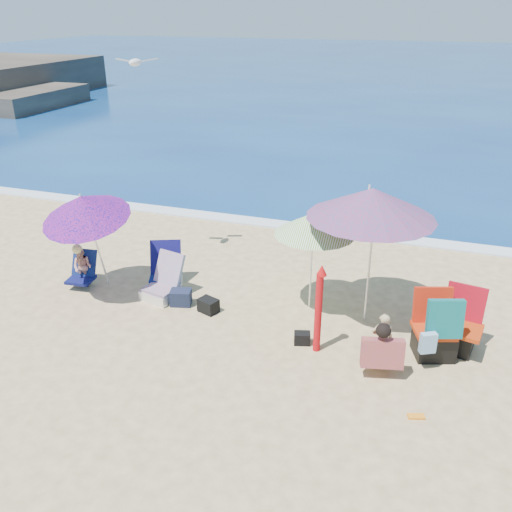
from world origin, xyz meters
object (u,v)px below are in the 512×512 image
(umbrella_striped, at_px, (315,223))
(camp_chair_left, at_px, (457,331))
(chair_navy, at_px, (166,277))
(person_left, at_px, (82,267))
(person_center, at_px, (382,345))
(umbrella_turquoise, at_px, (372,203))
(umbrella_blue, at_px, (84,207))
(chair_rainbow, at_px, (163,287))
(furled_umbrella, at_px, (319,305))
(seagull, at_px, (135,62))
(camp_chair_right, at_px, (435,334))

(umbrella_striped, xyz_separation_m, camp_chair_left, (2.37, -0.51, -1.26))
(chair_navy, height_order, person_left, person_left)
(person_center, bearing_deg, umbrella_striped, 133.32)
(umbrella_turquoise, height_order, person_left, umbrella_turquoise)
(chair_navy, distance_m, person_left, 1.56)
(chair_navy, distance_m, camp_chair_left, 5.12)
(umbrella_blue, bearing_deg, camp_chair_left, 3.10)
(umbrella_blue, distance_m, chair_rainbow, 1.93)
(chair_navy, bearing_deg, camp_chair_left, -4.20)
(furled_umbrella, bearing_deg, umbrella_striped, 107.15)
(umbrella_striped, relative_size, chair_navy, 1.92)
(chair_navy, xyz_separation_m, chair_rainbow, (0.13, -0.37, -0.01))
(camp_chair_left, xyz_separation_m, person_left, (-6.59, -0.05, 0.08))
(umbrella_striped, bearing_deg, chair_rainbow, -168.93)
(person_left, height_order, seagull, seagull)
(furled_umbrella, relative_size, chair_navy, 1.54)
(camp_chair_right, relative_size, person_center, 1.23)
(furled_umbrella, bearing_deg, umbrella_turquoise, 66.84)
(umbrella_blue, bearing_deg, umbrella_turquoise, 9.46)
(chair_navy, height_order, camp_chair_left, camp_chair_left)
(umbrella_turquoise, distance_m, umbrella_striped, 1.00)
(camp_chair_left, bearing_deg, chair_navy, 175.80)
(chair_rainbow, bearing_deg, umbrella_turquoise, 7.22)
(chair_navy, relative_size, person_center, 1.08)
(camp_chair_left, bearing_deg, furled_umbrella, -159.98)
(umbrella_turquoise, distance_m, furled_umbrella, 1.78)
(person_center, relative_size, seagull, 1.25)
(chair_rainbow, bearing_deg, chair_navy, 108.98)
(umbrella_striped, relative_size, person_left, 2.13)
(chair_rainbow, bearing_deg, person_center, -13.15)
(furled_umbrella, height_order, seagull, seagull)
(camp_chair_left, distance_m, person_left, 6.59)
(furled_umbrella, relative_size, camp_chair_right, 1.36)
(person_left, bearing_deg, furled_umbrella, -8.29)
(person_left, distance_m, seagull, 3.81)
(camp_chair_left, bearing_deg, seagull, 167.68)
(umbrella_turquoise, xyz_separation_m, camp_chair_right, (1.17, -0.77, -1.65))
(umbrella_turquoise, relative_size, camp_chair_right, 2.47)
(camp_chair_left, height_order, person_left, camp_chair_left)
(umbrella_blue, height_order, person_center, umbrella_blue)
(chair_rainbow, bearing_deg, seagull, 125.26)
(camp_chair_left, height_order, seagull, seagull)
(person_left, bearing_deg, camp_chair_right, -2.46)
(chair_navy, height_order, camp_chair_right, camp_chair_right)
(furled_umbrella, distance_m, chair_rainbow, 3.13)
(umbrella_striped, distance_m, person_left, 4.42)
(umbrella_turquoise, bearing_deg, umbrella_striped, 175.59)
(umbrella_striped, height_order, person_left, umbrella_striped)
(chair_navy, bearing_deg, person_center, -17.60)
(person_center, bearing_deg, umbrella_turquoise, 109.00)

